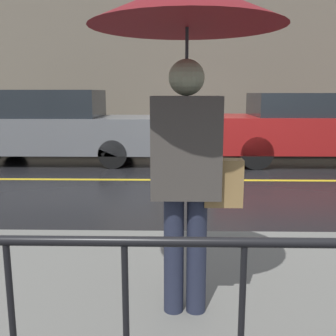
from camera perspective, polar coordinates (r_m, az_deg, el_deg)
ground_plane at (r=7.22m, az=9.69°, el=-1.77°), size 80.00×80.00×0.00m
sidewalk_near at (r=3.10m, az=22.37°, el=-18.96°), size 28.00×2.94×0.12m
sidewalk_far at (r=11.00m, az=6.80°, el=2.94°), size 28.00×1.74×0.12m
lane_marking at (r=7.22m, az=9.69°, el=-1.74°), size 25.20×0.12×0.01m
building_storefront at (r=12.01m, az=6.66°, el=18.18°), size 28.00×0.30×6.21m
pedestrian at (r=2.44m, az=2.87°, el=17.16°), size 1.17×1.17×2.08m
car_grey at (r=9.30m, az=-15.93°, el=5.79°), size 4.38×1.72×1.62m
car_red at (r=9.38m, az=19.95°, el=5.57°), size 4.47×1.86×1.56m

